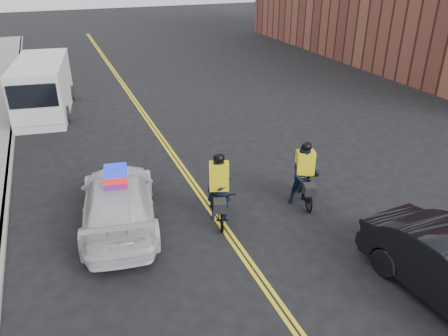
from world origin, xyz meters
The scene contains 8 objects.
ground centered at (0.00, 0.00, 0.00)m, with size 120.00×120.00×0.00m, color black.
center_line_left centered at (-0.08, 8.00, 0.01)m, with size 0.10×60.00×0.01m, color yellow.
center_line_right centered at (0.08, 8.00, 0.01)m, with size 0.10×60.00×0.01m, color yellow.
curb centered at (-6.00, 8.00, 0.07)m, with size 0.20×60.00×0.15m, color gray.
police_cruiser centered at (-2.76, 2.66, 0.76)m, with size 2.87×5.42×1.66m.
cargo_van centered at (-4.49, 14.04, 1.26)m, with size 3.03×6.39×2.58m.
cyclist_near centered at (0.06, 1.83, 0.75)m, with size 1.46×2.33×2.16m.
cyclist_far centered at (2.88, 1.73, 0.83)m, with size 1.18×2.16×2.10m.
Camera 1 is at (-3.96, -8.65, 7.25)m, focal length 35.00 mm.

